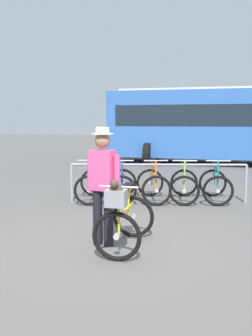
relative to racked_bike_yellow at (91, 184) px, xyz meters
name	(u,v)px	position (x,y,z in m)	size (l,w,h in m)	color
ground_plane	(106,249)	(0.87, -3.11, -0.37)	(80.00, 80.00, 0.00)	#605E5B
bike_rack_rail	(158,172)	(1.51, -0.04, 0.32)	(3.89, 0.40, 0.88)	#99999E
racked_bike_yellow	(91,184)	(0.00, 0.00, 0.00)	(0.77, 1.17, 0.97)	black
racked_bike_blue	(122,185)	(0.70, 0.06, 0.00)	(0.76, 1.16, 0.97)	black
racked_bike_orange	(153,185)	(1.39, 0.12, 0.00)	(0.85, 1.20, 0.97)	black
racked_bike_lime	(184,185)	(2.09, 0.19, 0.00)	(0.70, 1.12, 0.97)	black
racked_bike_teal	(215,185)	(2.79, 0.25, 0.00)	(0.67, 1.11, 0.97)	black
featured_bicycle	(124,217)	(1.12, -3.16, 0.12)	(0.78, 1.24, 1.09)	black
person_with_featured_bike	(103,181)	(0.79, -2.94, 0.58)	(0.51, 0.32, 1.72)	black
bus_distant	(232,122)	(4.29, 7.49, 1.37)	(10.26, 4.34, 3.08)	#3366B7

